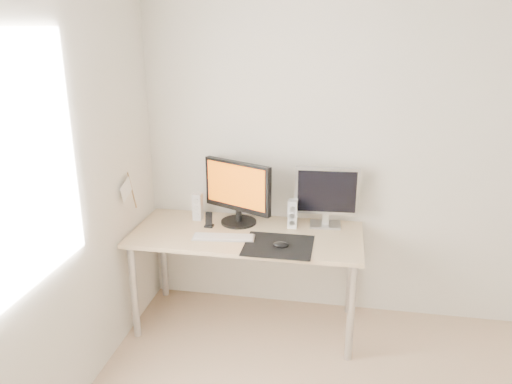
{
  "coord_description": "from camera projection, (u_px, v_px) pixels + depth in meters",
  "views": [
    {
      "loc": [
        -0.3,
        -1.77,
        2.11
      ],
      "look_at": [
        -0.88,
        1.45,
        1.01
      ],
      "focal_mm": 35.0,
      "sensor_mm": 36.0,
      "label": 1
    }
  ],
  "objects": [
    {
      "name": "speaker_right",
      "position": [
        293.0,
        214.0,
        3.54
      ],
      "size": [
        0.06,
        0.08,
        0.2
      ],
      "color": "white",
      "rests_on": "desk"
    },
    {
      "name": "mouse",
      "position": [
        281.0,
        245.0,
        3.24
      ],
      "size": [
        0.1,
        0.06,
        0.04
      ],
      "primitive_type": "ellipsoid",
      "color": "black",
      "rests_on": "mousepad"
    },
    {
      "name": "second_monitor",
      "position": [
        327.0,
        194.0,
        3.52
      ],
      "size": [
        0.45,
        0.17,
        0.43
      ],
      "color": "#BDBEC0",
      "rests_on": "desk"
    },
    {
      "name": "main_monitor",
      "position": [
        238.0,
        190.0,
        3.56
      ],
      "size": [
        0.52,
        0.35,
        0.47
      ],
      "color": "black",
      "rests_on": "desk"
    },
    {
      "name": "speaker_left",
      "position": [
        198.0,
        206.0,
        3.69
      ],
      "size": [
        0.06,
        0.08,
        0.2
      ],
      "color": "silver",
      "rests_on": "desk"
    },
    {
      "name": "pennant",
      "position": [
        128.0,
        190.0,
        3.38
      ],
      "size": [
        0.01,
        0.23,
        0.29
      ],
      "color": "#A57F54",
      "rests_on": "wall_left"
    },
    {
      "name": "mousepad",
      "position": [
        278.0,
        245.0,
        3.27
      ],
      "size": [
        0.45,
        0.4,
        0.0
      ],
      "primitive_type": "cube",
      "color": "black",
      "rests_on": "desk"
    },
    {
      "name": "phone_dock",
      "position": [
        209.0,
        222.0,
        3.57
      ],
      "size": [
        0.06,
        0.05,
        0.11
      ],
      "color": "black",
      "rests_on": "desk"
    },
    {
      "name": "keyboard",
      "position": [
        224.0,
        237.0,
        3.39
      ],
      "size": [
        0.43,
        0.16,
        0.02
      ],
      "color": "#BBBCBE",
      "rests_on": "desk"
    },
    {
      "name": "wall_back",
      "position": [
        386.0,
        153.0,
        3.5
      ],
      "size": [
        3.5,
        0.0,
        3.5
      ],
      "primitive_type": "plane",
      "rotation": [
        1.57,
        0.0,
        0.0
      ],
      "color": "white",
      "rests_on": "ground"
    },
    {
      "name": "desk",
      "position": [
        247.0,
        243.0,
        3.5
      ],
      "size": [
        1.6,
        0.7,
        0.73
      ],
      "color": "#D1B587",
      "rests_on": "ground"
    }
  ]
}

